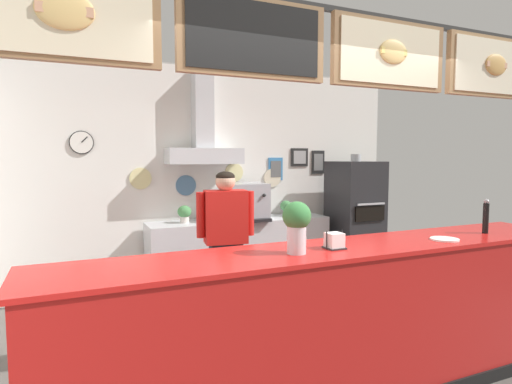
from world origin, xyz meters
TOP-DOWN VIEW (x-y plane):
  - ground_plane at (0.00, 0.00)m, footprint 6.58×6.58m
  - back_wall_assembly at (-0.01, 2.51)m, footprint 5.48×2.92m
  - service_counter at (0.00, -0.33)m, footprint 4.05×0.63m
  - back_prep_counter at (0.28, 2.30)m, footprint 2.36×0.55m
  - pizza_oven at (1.91, 2.07)m, footprint 0.62×0.67m
  - shop_worker at (-0.35, 1.07)m, footprint 0.55×0.28m
  - espresso_machine at (0.34, 2.27)m, footprint 0.51×0.56m
  - potted_sage at (-0.07, 2.26)m, footprint 0.15×0.15m
  - potted_rosemary at (0.96, 2.32)m, footprint 0.16×0.16m
  - potted_thyme at (-0.44, 2.31)m, footprint 0.17×0.17m
  - napkin_holder at (-0.09, -0.36)m, footprint 0.13×0.12m
  - condiment_plate at (0.83, -0.45)m, footprint 0.20×0.20m
  - basil_vase at (-0.39, -0.38)m, footprint 0.18×0.18m
  - pepper_grinder at (1.35, -0.37)m, footprint 0.05×0.05m

SIDE VIEW (x-z plane):
  - ground_plane at x=0.00m, z-range 0.00..0.00m
  - back_prep_counter at x=0.28m, z-range -0.01..0.89m
  - service_counter at x=0.00m, z-range 0.00..1.08m
  - pizza_oven at x=1.91m, z-range -0.05..1.69m
  - shop_worker at x=-0.35m, z-range 0.06..1.62m
  - potted_thyme at x=-0.44m, z-range 0.91..1.12m
  - potted_sage at x=-0.07m, z-range 0.91..1.12m
  - potted_rosemary at x=0.96m, z-range 0.91..1.12m
  - condiment_plate at x=0.83m, z-range 1.08..1.10m
  - espresso_machine at x=0.34m, z-range 0.89..1.36m
  - napkin_holder at x=-0.09m, z-range 1.07..1.19m
  - pepper_grinder at x=1.35m, z-range 1.08..1.36m
  - basil_vase at x=-0.39m, z-range 1.10..1.44m
  - back_wall_assembly at x=-0.01m, z-range 0.09..2.96m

